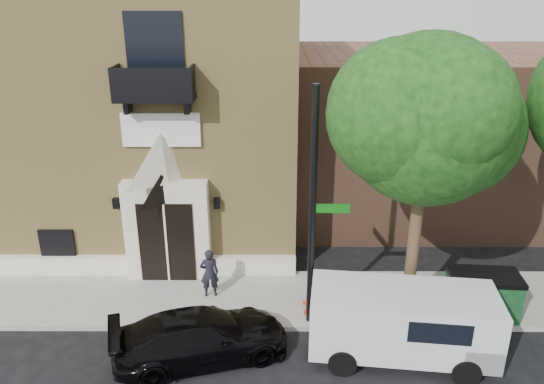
# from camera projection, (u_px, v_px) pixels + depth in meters

# --- Properties ---
(ground) EXTENTS (120.00, 120.00, 0.00)m
(ground) POSITION_uv_depth(u_px,v_px,m) (190.00, 331.00, 14.52)
(ground) COLOR black
(ground) RESTS_ON ground
(sidewalk) EXTENTS (42.00, 3.00, 0.15)m
(sidewalk) POSITION_uv_depth(u_px,v_px,m) (230.00, 299.00, 15.89)
(sidewalk) COLOR gray
(sidewalk) RESTS_ON ground
(church) EXTENTS (12.20, 11.01, 9.30)m
(church) POSITION_uv_depth(u_px,v_px,m) (136.00, 103.00, 20.22)
(church) COLOR tan
(church) RESTS_ON ground
(neighbour_building) EXTENTS (18.00, 8.00, 6.40)m
(neighbour_building) POSITION_uv_depth(u_px,v_px,m) (510.00, 132.00, 21.68)
(neighbour_building) COLOR brown
(neighbour_building) RESTS_ON ground
(street_tree_left) EXTENTS (4.97, 4.38, 7.77)m
(street_tree_left) POSITION_uv_depth(u_px,v_px,m) (430.00, 119.00, 12.67)
(street_tree_left) COLOR #38281C
(street_tree_left) RESTS_ON sidewalk
(black_sedan) EXTENTS (4.73, 2.96, 1.28)m
(black_sedan) POSITION_uv_depth(u_px,v_px,m) (201.00, 336.00, 13.29)
(black_sedan) COLOR black
(black_sedan) RESTS_ON ground
(cargo_van) EXTENTS (4.75, 2.35, 1.86)m
(cargo_van) POSITION_uv_depth(u_px,v_px,m) (409.00, 322.00, 13.18)
(cargo_van) COLOR silver
(cargo_van) RESTS_ON ground
(street_sign) EXTENTS (1.04, 1.04, 6.56)m
(street_sign) POSITION_uv_depth(u_px,v_px,m) (313.00, 211.00, 13.57)
(street_sign) COLOR black
(street_sign) RESTS_ON sidewalk
(fire_hydrant) EXTENTS (0.42, 0.33, 0.73)m
(fire_hydrant) POSITION_uv_depth(u_px,v_px,m) (310.00, 303.00, 14.90)
(fire_hydrant) COLOR #AF3714
(fire_hydrant) RESTS_ON sidewalk
(dumpster) EXTENTS (2.01, 1.24, 1.26)m
(dumpster) POSITION_uv_depth(u_px,v_px,m) (482.00, 294.00, 14.82)
(dumpster) COLOR #0D331A
(dumpster) RESTS_ON sidewalk
(planter) EXTENTS (0.71, 0.66, 0.65)m
(planter) POSITION_uv_depth(u_px,v_px,m) (167.00, 268.00, 16.83)
(planter) COLOR #577336
(planter) RESTS_ON sidewalk
(pedestrian_near) EXTENTS (0.60, 0.44, 1.53)m
(pedestrian_near) POSITION_uv_depth(u_px,v_px,m) (209.00, 273.00, 15.66)
(pedestrian_near) COLOR black
(pedestrian_near) RESTS_ON sidewalk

